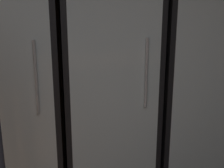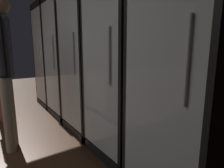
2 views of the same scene
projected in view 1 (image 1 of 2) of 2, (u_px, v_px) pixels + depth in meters
The scene contains 4 objects.
wall_back at pixel (74, 26), 2.39m from camera, with size 6.00×0.06×2.80m, color #382619.
cooler_center at pixel (11, 84), 2.13m from camera, with size 0.72×0.59×1.99m.
cooler_right at pixel (108, 80), 2.28m from camera, with size 0.72×0.59×1.99m.
cooler_far_right at pixel (193, 76), 2.42m from camera, with size 0.72×0.59×1.99m.
Camera 1 is at (-0.15, 0.57, 1.53)m, focal length 44.61 mm.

